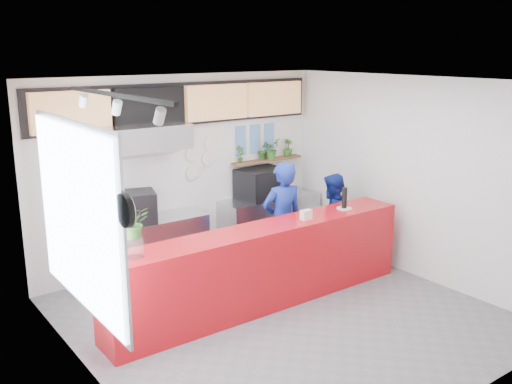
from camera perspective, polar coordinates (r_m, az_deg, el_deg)
floor at (r=7.61m, az=2.59°, el=-12.20°), size 5.00×5.00×0.00m
ceiling at (r=6.82m, az=2.88°, el=10.99°), size 5.00×5.00×0.00m
wall_back at (r=9.09m, az=-7.29°, el=2.15°), size 5.00×0.00×5.00m
wall_left at (r=5.88m, az=-16.59°, el=-5.04°), size 0.00×5.00×5.00m
wall_right at (r=8.82m, az=15.42°, el=1.38°), size 0.00×5.00×5.00m
service_counter at (r=7.67m, az=0.74°, el=-7.45°), size 4.50×0.60×1.10m
cream_band at (r=8.92m, az=-7.48°, el=9.06°), size 5.00×0.02×0.80m
prep_bench at (r=8.76m, az=-10.68°, el=-5.59°), size 1.80×0.60×0.90m
panini_oven at (r=8.50m, az=-11.75°, el=-1.47°), size 0.63×0.63×0.45m
extraction_hood at (r=8.30m, az=-11.06°, el=5.42°), size 1.20×0.70×0.35m
hood_lip at (r=8.34m, az=-11.00°, el=4.06°), size 1.20×0.69×0.31m
right_bench at (r=9.91m, az=1.35°, el=-3.00°), size 1.80×0.60×0.90m
espresso_machine at (r=9.62m, az=0.55°, el=0.84°), size 0.86×0.66×0.51m
espresso_tray at (r=9.57m, az=0.55°, el=2.13°), size 0.69×0.56×0.06m
herb_shelf at (r=9.87m, az=1.13°, el=3.22°), size 1.40×0.18×0.04m
menu_board_far_left at (r=8.11m, az=-18.01°, el=7.64°), size 1.10×0.10×0.55m
menu_board_mid_left at (r=8.55m, az=-10.59°, el=8.39°), size 1.10×0.10×0.55m
menu_board_mid_right at (r=9.12m, az=-3.96°, el=8.95°), size 1.10×0.10×0.55m
menu_board_far_right at (r=9.79m, az=1.84°, el=9.33°), size 1.10×0.10×0.55m
soffit at (r=8.89m, az=-7.37°, el=8.73°), size 4.80×0.04×0.65m
window_pane at (r=6.10m, az=-17.44°, el=-2.44°), size 0.04×2.20×1.90m
window_frame at (r=6.11m, az=-17.26°, el=-2.41°), size 0.03×2.30×2.00m
wall_clock_rim at (r=4.93m, az=-12.96°, el=-1.81°), size 0.05×0.30×0.30m
wall_clock_face at (r=4.94m, az=-12.64°, el=-1.75°), size 0.02×0.26×0.26m
track_rail at (r=5.74m, az=-13.82°, el=9.40°), size 0.05×2.40×0.04m
dec_plate_a at (r=9.09m, az=-6.42°, el=3.78°), size 0.24×0.03×0.24m
dec_plate_b at (r=9.25m, az=-4.79°, el=3.38°), size 0.24×0.03×0.24m
dec_plate_c at (r=9.14m, az=-6.36°, el=1.93°), size 0.24×0.03×0.24m
dec_plate_d at (r=9.24m, az=-4.56°, el=4.94°), size 0.24×0.03×0.24m
photo_frame_a at (r=9.56m, az=-1.54°, el=5.89°), size 0.20×0.02×0.25m
photo_frame_b at (r=9.73m, az=-0.09°, el=6.05°), size 0.20×0.02×0.25m
photo_frame_c at (r=9.91m, az=1.32°, el=6.19°), size 0.20×0.02×0.25m
photo_frame_d at (r=9.60m, az=-1.53°, el=4.42°), size 0.20×0.02×0.25m
photo_frame_e at (r=9.77m, az=-0.08°, el=4.60°), size 0.20×0.02×0.25m
photo_frame_f at (r=9.95m, az=1.31°, el=4.77°), size 0.20×0.02×0.25m
staff_center at (r=8.44m, az=2.64°, el=-2.95°), size 0.71×0.53×1.79m
staff_right at (r=9.08m, az=7.57°, el=-2.82°), size 0.92×0.88×1.49m
herb_a at (r=9.51m, az=-1.60°, el=3.80°), size 0.15×0.11×0.29m
herb_b at (r=9.78m, az=0.68°, el=4.21°), size 0.20×0.18×0.33m
herb_c at (r=9.88m, az=1.50°, el=4.36°), size 0.39×0.37×0.34m
herb_d at (r=10.12m, az=3.21°, el=4.45°), size 0.18×0.16×0.30m
glass_vase at (r=6.55m, az=-12.00°, el=-5.39°), size 0.23×0.23×0.24m
basil_vase at (r=6.46m, az=-12.13°, el=-3.02°), size 0.33×0.29×0.36m
napkin_holder at (r=7.83m, az=5.03°, el=-2.28°), size 0.15×0.10×0.13m
white_plate at (r=8.42m, az=8.80°, el=-1.63°), size 0.25×0.25×0.02m
pepper_mill at (r=8.37m, az=8.84°, el=-0.58°), size 0.10×0.10×0.30m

